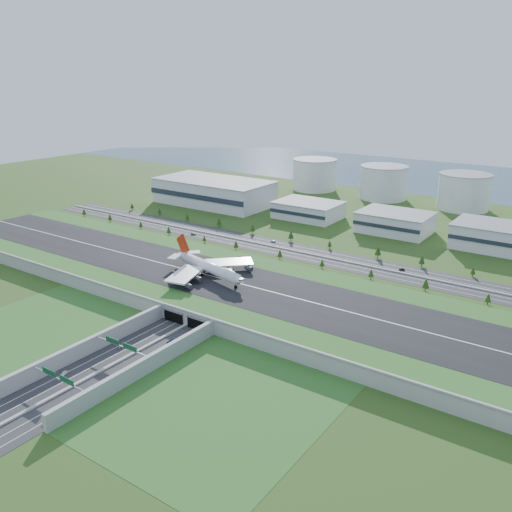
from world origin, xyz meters
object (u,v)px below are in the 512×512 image
Objects in this scene: fuel_tank_a at (314,175)px; car_5 at (402,269)px; car_7 at (273,241)px; car_1 at (64,373)px; car_0 at (121,346)px; car_3 at (79,402)px; car_4 at (193,234)px; car_2 at (171,341)px; boeing_747 at (209,267)px.

fuel_tank_a is 12.61× the size of car_5.
car_7 is at bearing -69.82° from fuel_tank_a.
car_1 is at bearing -7.22° from car_7.
car_0 is 0.82× the size of car_7.
car_3 reaches higher than car_1.
car_1 is 232.99m from car_5.
car_1 is (-1.26, -32.27, 0.03)m from car_0.
car_4 is at bearing 119.44° from car_0.
car_0 is at bearing 65.39° from car_1.
car_1 is (108.68, -429.46, -16.69)m from fuel_tank_a.
car_0 is at bearing -44.73° from car_5.
car_0 is 196.00m from car_7.
car_2 is (17.36, 18.06, 0.13)m from car_0.
car_0 is at bearing -5.46° from car_7.
car_2 is at bearing 47.33° from car_1.
boeing_747 is 109.13m from car_7.
car_4 is (8.60, -225.73, -16.58)m from fuel_tank_a.
car_7 is (-20.95, 106.26, -13.41)m from boeing_747.
car_5 is at bearing 67.06° from car_0.
fuel_tank_a is at bearing 121.60° from boeing_747.
fuel_tank_a is 10.60× the size of car_4.
car_2 reaches higher than car_7.
car_7 is (-33.59, 225.14, -0.00)m from car_1.
car_5 is at bearing 71.68° from car_7.
boeing_747 reaches higher than car_4.
car_4 reaches higher than car_5.
car_7 is at bearing -93.53° from car_3.
boeing_747 is at bearing -145.58° from car_4.
car_1 is 0.74× the size of car_2.
fuel_tank_a is at bearing 104.33° from car_0.
fuel_tank_a is 8.80× the size of car_2.
car_3 is at bearing -59.79° from boeing_747.
car_2 is at bearing 44.99° from car_0.
fuel_tank_a is 279.91m from car_5.
fuel_tank_a is at bearing -175.52° from car_7.
car_1 is at bearing -75.80° from fuel_tank_a.
car_4 is at bearing -87.84° from car_7.
car_7 is at bearing 115.57° from boeing_747.
boeing_747 is at bearing 73.69° from car_1.
boeing_747 is 17.56× the size of car_5.
fuel_tank_a is at bearing -161.46° from car_5.
car_5 is at bearing -119.11° from car_2.
car_7 is (-34.85, 192.87, 0.03)m from car_0.
car_3 is (5.38, -60.99, -0.03)m from car_2.
car_2 is 1.20× the size of car_7.
fuel_tank_a is 459.98m from car_3.
car_1 is 0.88× the size of car_7.
car_7 is (-57.58, 235.80, -0.07)m from car_3.
car_0 reaches higher than car_5.
car_1 is 227.64m from car_7.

